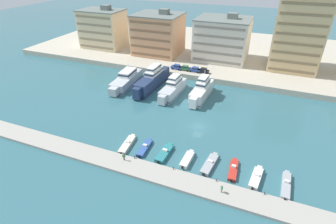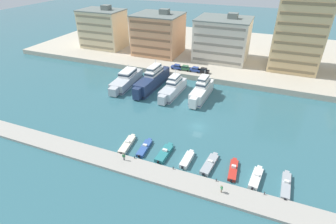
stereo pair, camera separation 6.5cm
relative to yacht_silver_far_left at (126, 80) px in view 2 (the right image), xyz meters
name	(u,v)px [view 2 (the right image)]	position (x,y,z in m)	size (l,w,h in m)	color
ground_plane	(198,127)	(29.85, -15.80, -1.89)	(400.00, 400.00, 0.00)	#336670
quay_promenade	(237,52)	(29.85, 46.90, -0.93)	(180.00, 70.00, 1.91)	#BCB29E
pier_dock	(169,178)	(29.85, -35.69, -1.59)	(120.00, 4.98, 0.61)	#A8A399
yacht_silver_far_left	(126,80)	(0.00, 0.00, 0.00)	(5.85, 19.43, 6.54)	silver
yacht_navy_left	(152,80)	(9.00, 1.56, 0.79)	(4.88, 21.62, 8.84)	navy
yacht_silver_mid_left	(173,88)	(17.23, -0.85, 0.27)	(4.72, 16.63, 7.71)	silver
yacht_white_center_left	(202,90)	(26.25, 0.38, 0.53)	(4.39, 16.60, 8.34)	white
motorboat_cream_far_left	(127,144)	(16.95, -29.55, -1.47)	(2.37, 7.53, 1.17)	beige
motorboat_blue_left	(145,148)	(21.21, -29.19, -1.50)	(1.99, 6.90, 1.13)	#33569E
motorboat_teal_mid_left	(164,153)	(26.14, -29.25, -1.45)	(2.16, 7.09, 1.32)	teal
motorboat_white_center_left	(187,160)	(31.48, -29.50, -1.39)	(1.84, 6.06, 0.99)	white
motorboat_grey_center	(210,164)	(36.27, -28.99, -1.47)	(2.56, 7.55, 1.17)	#9EA3A8
motorboat_red_center_right	(233,170)	(41.14, -28.82, -1.51)	(1.97, 7.03, 1.28)	red
motorboat_white_mid_right	(256,178)	(45.69, -29.60, -1.39)	(2.41, 6.91, 1.34)	white
motorboat_grey_right	(286,185)	(51.16, -29.47, -1.43)	(1.81, 8.01, 1.39)	#9EA3A8
car_blue_far_left	(177,67)	(12.54, 15.30, 1.00)	(4.18, 2.09, 1.80)	#28428E
car_green_left	(185,68)	(15.76, 15.36, 1.00)	(4.10, 1.93, 1.80)	#2D6642
car_blue_mid_left	(195,69)	(19.58, 15.33, 1.00)	(4.18, 2.08, 1.80)	#28428E
car_black_center_left	(203,70)	(22.66, 15.49, 1.00)	(4.13, 1.98, 1.80)	black
apartment_block_far_left	(103,29)	(-27.99, 29.58, 8.21)	(18.85, 13.14, 18.26)	beige
apartment_block_left	(158,34)	(-1.29, 30.39, 8.16)	(18.88, 16.83, 18.17)	tan
apartment_block_mid_left	(222,39)	(25.04, 33.12, 8.03)	(20.45, 16.99, 17.93)	silver
apartment_block_center_left	(299,33)	(51.50, 33.16, 12.80)	(16.66, 16.77, 27.45)	#E0BC84
pedestrian_near_edge	(222,188)	(40.11, -35.81, -0.30)	(0.46, 0.51, 1.65)	#7A6B56
pedestrian_mid_deck	(124,156)	(19.17, -34.74, -0.27)	(0.64, 0.35, 1.71)	#282D3D
bollard_west	(134,157)	(20.96, -33.45, -0.96)	(0.20, 0.20, 0.61)	#2D2D33
bollard_west_mid	(173,168)	(29.81, -33.45, -0.96)	(0.20, 0.20, 0.61)	#2D2D33
bollard_east_mid	(216,180)	(38.66, -33.45, -0.96)	(0.20, 0.20, 0.61)	#2D2D33
bollard_east	(265,193)	(47.51, -33.45, -0.96)	(0.20, 0.20, 0.61)	#2D2D33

